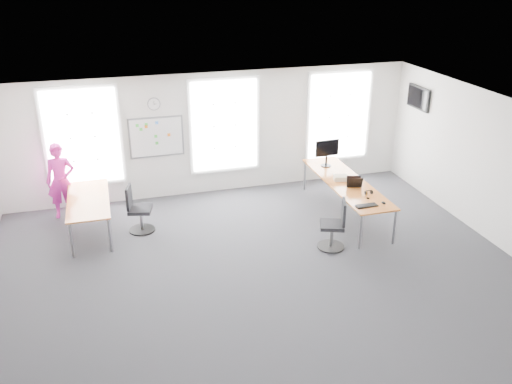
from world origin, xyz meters
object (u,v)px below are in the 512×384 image
object	(u,v)px
monitor	(327,151)
person	(61,181)
desk_right	(346,184)
headphones	(368,192)
desk_left	(88,202)
keyboard	(367,206)
chair_left	(138,211)
chair_right	(335,227)

from	to	relation	value
monitor	person	bearing A→B (deg)	170.57
desk_right	person	distance (m)	6.39
desk_right	monitor	xyz separation A→B (m)	(-0.05, 1.03, 0.45)
headphones	desk_right	bearing A→B (deg)	119.51
desk_right	desk_left	size ratio (longest dim) A/B	1.54
keyboard	headphones	distance (m)	0.62
desk_left	headphones	xyz separation A→B (m)	(5.76, -1.46, 0.13)
chair_left	person	distance (m)	2.00
chair_right	headphones	distance (m)	1.25
chair_left	chair_right	bearing A→B (deg)	-102.09
desk_right	keyboard	bearing A→B (deg)	-96.55
keyboard	chair_left	bearing A→B (deg)	156.49
monitor	chair_right	bearing A→B (deg)	-112.04
chair_right	desk_right	bearing A→B (deg)	169.00
headphones	monitor	bearing A→B (deg)	114.65
keyboard	headphones	size ratio (longest dim) A/B	2.73
chair_right	chair_left	world-z (taller)	chair_right
desk_left	person	bearing A→B (deg)	120.39
desk_left	chair_left	distance (m)	1.04
desk_left	headphones	size ratio (longest dim) A/B	12.62
chair_right	person	size ratio (longest dim) A/B	0.60
keyboard	desk_left	bearing A→B (deg)	158.01
headphones	chair_left	bearing A→B (deg)	-176.48
keyboard	monitor	size ratio (longest dim) A/B	0.69
desk_right	headphones	world-z (taller)	headphones
desk_left	person	distance (m)	1.14
desk_left	chair_right	xyz separation A→B (m)	(4.75, -2.07, -0.25)
keyboard	monitor	distance (m)	2.38
chair_right	person	distance (m)	6.14
desk_right	desk_left	distance (m)	5.65
chair_right	headphones	xyz separation A→B (m)	(1.02, 0.61, 0.39)
monitor	keyboard	bearing A→B (deg)	-96.05
chair_right	person	world-z (taller)	person
person	desk_left	bearing A→B (deg)	-56.74
chair_right	chair_left	size ratio (longest dim) A/B	1.00
desk_right	chair_left	distance (m)	4.65
chair_left	monitor	size ratio (longest dim) A/B	1.57
person	headphones	xyz separation A→B (m)	(6.33, -2.43, -0.02)
desk_left	chair_left	xyz separation A→B (m)	(0.98, -0.22, -0.25)
person	headphones	distance (m)	6.79
desk_right	person	size ratio (longest dim) A/B	1.90
desk_right	chair_right	distance (m)	1.66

